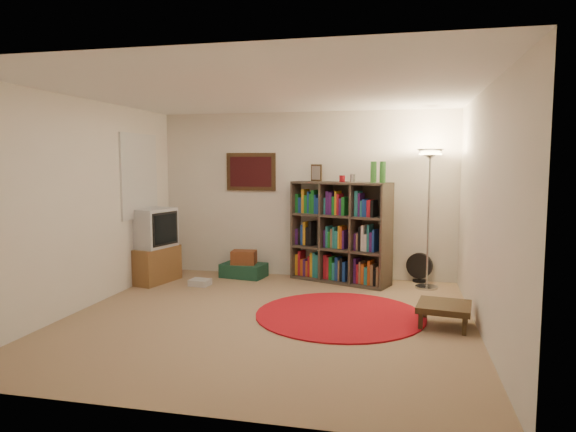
# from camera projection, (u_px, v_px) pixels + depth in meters

# --- Properties ---
(room) EXTENTS (4.54, 4.54, 2.54)m
(room) POSITION_uv_depth(u_px,v_px,m) (264.00, 206.00, 5.68)
(room) COLOR #957757
(room) RESTS_ON ground
(bookshelf) EXTENTS (1.52, 0.91, 1.76)m
(bookshelf) POSITION_uv_depth(u_px,v_px,m) (339.00, 234.00, 7.47)
(bookshelf) COLOR #40352A
(bookshelf) RESTS_ON ground
(floor_lamp) EXTENTS (0.47, 0.47, 1.93)m
(floor_lamp) POSITION_uv_depth(u_px,v_px,m) (430.00, 173.00, 6.97)
(floor_lamp) COLOR #B0B0B4
(floor_lamp) RESTS_ON ground
(floor_fan) EXTENTS (0.38, 0.25, 0.43)m
(floor_fan) POSITION_uv_depth(u_px,v_px,m) (419.00, 267.00, 7.49)
(floor_fan) COLOR black
(floor_fan) RESTS_ON ground
(tv_stand) EXTENTS (0.67, 0.84, 1.08)m
(tv_stand) POSITION_uv_depth(u_px,v_px,m) (152.00, 247.00, 7.49)
(tv_stand) COLOR brown
(tv_stand) RESTS_ON ground
(dvd_box) EXTENTS (0.30, 0.25, 0.09)m
(dvd_box) POSITION_uv_depth(u_px,v_px,m) (200.00, 282.00, 7.29)
(dvd_box) COLOR silver
(dvd_box) RESTS_ON ground
(suitcase) EXTENTS (0.71, 0.52, 0.21)m
(suitcase) POSITION_uv_depth(u_px,v_px,m) (244.00, 270.00, 7.83)
(suitcase) COLOR #163E2D
(suitcase) RESTS_ON ground
(wicker_basket) EXTENTS (0.38, 0.28, 0.21)m
(wicker_basket) POSITION_uv_depth(u_px,v_px,m) (244.00, 257.00, 7.77)
(wicker_basket) COLOR #602D18
(wicker_basket) RESTS_ON suitcase
(paper_towel) EXTENTS (0.12, 0.12, 0.24)m
(paper_towel) POSITION_uv_depth(u_px,v_px,m) (325.00, 272.00, 7.63)
(paper_towel) COLOR white
(paper_towel) RESTS_ON ground
(red_rug) EXTENTS (1.93, 1.93, 0.02)m
(red_rug) POSITION_uv_depth(u_px,v_px,m) (340.00, 315.00, 5.87)
(red_rug) COLOR maroon
(red_rug) RESTS_ON ground
(side_table) EXTENTS (0.62, 0.62, 0.25)m
(side_table) POSITION_uv_depth(u_px,v_px,m) (444.00, 307.00, 5.46)
(side_table) COLOR black
(side_table) RESTS_ON ground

